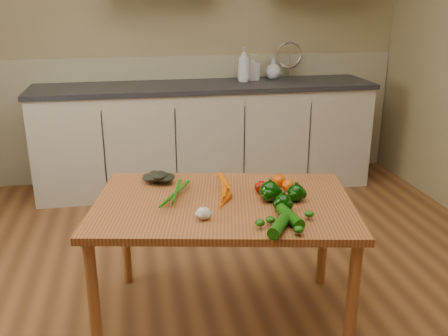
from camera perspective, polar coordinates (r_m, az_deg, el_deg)
name	(u,v)px	position (r m, az deg, el deg)	size (l,w,h in m)	color
room	(226,81)	(2.17, 0.26, 9.91)	(4.04, 5.04, 2.64)	brown
counter_run	(206,135)	(4.32, -2.02, 3.81)	(2.84, 0.64, 1.14)	#B5AB97
table	(223,215)	(2.43, -0.08, -5.40)	(1.37, 1.02, 0.66)	#A25B2F
soap_bottle_a	(244,65)	(4.31, 2.31, 11.73)	(0.11, 0.11, 0.29)	silver
soap_bottle_b	(252,67)	(4.41, 3.23, 11.42)	(0.10, 0.10, 0.22)	silver
soap_bottle_c	(273,68)	(4.50, 5.66, 11.25)	(0.14, 0.14, 0.18)	silver
carrot_bunch	(209,191)	(2.43, -1.77, -2.69)	(0.23, 0.18, 0.06)	#E45F05
leafy_greens	(162,173)	(2.66, -7.12, -0.60)	(0.18, 0.16, 0.09)	black
garlic_bulb	(204,213)	(2.20, -2.36, -5.20)	(0.07, 0.07, 0.06)	beige
pepper_a	(270,191)	(2.39, 5.27, -2.67)	(0.10, 0.10, 0.10)	black
pepper_b	(296,193)	(2.41, 8.24, -2.84)	(0.08, 0.08, 0.08)	black
pepper_c	(283,203)	(2.29, 6.77, -3.95)	(0.08, 0.08, 0.08)	black
tomato_a	(261,187)	(2.49, 4.28, -2.17)	(0.07, 0.07, 0.06)	#7F0C02
tomato_b	(279,181)	(2.58, 6.29, -1.45)	(0.07, 0.07, 0.06)	#D24605
tomato_c	(288,186)	(2.53, 7.36, -2.00)	(0.06, 0.06, 0.06)	#D24605
zucchini_a	(290,217)	(2.19, 7.56, -5.54)	(0.05, 0.05, 0.19)	#0E4307
zucchini_b	(279,226)	(2.10, 6.31, -6.61)	(0.05, 0.05, 0.17)	#0E4307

